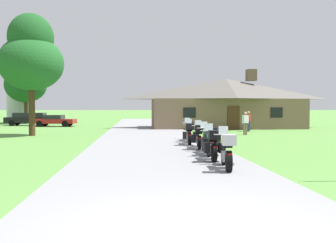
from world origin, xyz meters
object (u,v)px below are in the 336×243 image
Objects in this scene: motorcycle_green_fifth_in_row at (189,134)px; parked_red_sedan_far_left at (55,120)px; bystander_white_shirt_beside_signpost at (245,122)px; motorcycle_silver_farthest_in_row at (189,131)px; tree_left_far at (26,80)px; bystander_red_shirt_near_lodge at (249,120)px; parked_black_suv_far_left at (29,118)px; motorcycle_orange_fourth_in_row at (199,137)px; motorcycle_yellow_nearest_to_camera at (227,151)px; tree_left_near at (31,56)px; metal_silo_distant at (20,89)px; motorcycle_green_second_in_row at (212,145)px; motorcycle_green_third_in_row at (209,141)px.

parked_red_sedan_far_left is at bearing 124.65° from motorcycle_green_fifth_in_row.
bystander_white_shirt_beside_signpost is at bearing -123.41° from parked_red_sedan_far_left.
tree_left_far reaches higher than motorcycle_silver_farthest_in_row.
bystander_red_shirt_near_lodge is 0.36× the size of parked_black_suv_far_left.
motorcycle_yellow_nearest_to_camera is at bearing -84.31° from motorcycle_orange_fourth_in_row.
motorcycle_yellow_nearest_to_camera is 1.00× the size of motorcycle_green_fifth_in_row.
bystander_white_shirt_beside_signpost is at bearing -44.25° from tree_left_far.
tree_left_near is 23.99m from metal_silo_distant.
tree_left_far is 1.00× the size of tree_left_near.
motorcycle_silver_farthest_in_row is 0.25× the size of tree_left_near.
motorcycle_green_fifth_in_row is at bearing -59.96° from tree_left_far.
motorcycle_green_fifth_in_row is at bearing -169.60° from bystander_red_shirt_near_lodge.
motorcycle_green_second_in_row is 37.77m from tree_left_far.
tree_left_far reaches higher than motorcycle_green_third_in_row.
tree_left_far is (-22.54, 17.05, 4.34)m from bystander_red_shirt_near_lodge.
tree_left_near is at bearing 130.41° from motorcycle_green_third_in_row.
motorcycle_yellow_nearest_to_camera is at bearing -153.24° from parked_black_suv_far_left.
metal_silo_distant is at bearing 125.50° from motorcycle_orange_fourth_in_row.
tree_left_far is at bearing 119.00° from motorcycle_green_second_in_row.
motorcycle_silver_farthest_in_row is 1.25× the size of bystander_red_shirt_near_lodge.
tree_left_near reaches higher than motorcycle_green_second_in_row.
metal_silo_distant reaches higher than motorcycle_green_second_in_row.
motorcycle_green_fifth_in_row is 8.85m from bystander_white_shirt_beside_signpost.
tree_left_far is 1.95× the size of parked_red_sedan_far_left.
motorcycle_silver_farthest_in_row is (0.03, 6.32, 0.01)m from motorcycle_green_third_in_row.
metal_silo_distant is (-22.61, 23.15, 3.37)m from bystander_white_shirt_beside_signpost.
tree_left_near is at bearing -73.23° from tree_left_far.
tree_left_near reaches higher than motorcycle_silver_farthest_in_row.
motorcycle_yellow_nearest_to_camera is at bearing -126.90° from bystander_white_shirt_beside_signpost.
tree_left_far is at bearing 126.10° from motorcycle_green_fifth_in_row.
motorcycle_green_second_in_row and motorcycle_silver_farthest_in_row have the same top height.
motorcycle_green_second_in_row is at bearing -151.80° from parked_black_suv_far_left.
tree_left_near reaches higher than motorcycle_orange_fourth_in_row.
motorcycle_orange_fourth_in_row is at bearing -78.81° from motorcycle_green_fifth_in_row.
motorcycle_silver_farthest_in_row is 12.61m from tree_left_near.
motorcycle_green_second_in_row and motorcycle_orange_fourth_in_row have the same top height.
bystander_red_shirt_near_lodge is at bearing 66.57° from motorcycle_green_third_in_row.
metal_silo_distant reaches higher than parked_black_suv_far_left.
motorcycle_silver_farthest_in_row is at bearing -152.79° from bystander_white_shirt_beside_signpost.
tree_left_far reaches higher than parked_red_sedan_far_left.
parked_black_suv_far_left is at bearing 128.36° from motorcycle_green_fifth_in_row.
motorcycle_yellow_nearest_to_camera is at bearing -93.47° from motorcycle_green_third_in_row.
bystander_white_shirt_beside_signpost is at bearing -1.52° from tree_left_near.
motorcycle_green_third_in_row is (0.22, 1.88, 0.00)m from motorcycle_green_second_in_row.
bystander_white_shirt_beside_signpost is at bearing 65.81° from motorcycle_green_third_in_row.
motorcycle_silver_farthest_in_row is 30.77m from tree_left_far.
motorcycle_green_third_in_row is at bearing -80.62° from motorcycle_green_fifth_in_row.
motorcycle_silver_farthest_in_row is at bearing -57.65° from metal_silo_distant.
bystander_white_shirt_beside_signpost is (4.90, 9.21, 0.32)m from motorcycle_orange_fourth_in_row.
motorcycle_green_second_in_row is at bearing 98.16° from motorcycle_yellow_nearest_to_camera.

